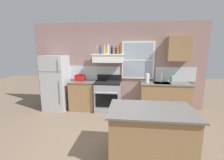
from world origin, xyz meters
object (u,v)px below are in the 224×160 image
dish_soap_bottle (171,79)px  paper_towel_roll (147,78)px  bottle_clear_tall (108,50)px  bottle_amber_wine (120,50)px  refrigerator (56,83)px  stove_range (108,96)px  bottle_balsamic_dark (112,51)px  kitchen_island (150,134)px  bottle_rose_pink (97,50)px  bottle_blue_liqueur (100,50)px  toaster (80,78)px  bottle_champagne_gold_foil (104,50)px  bottle_brown_stout (116,51)px

dish_soap_bottle → paper_towel_roll: bearing=-171.9°
paper_towel_roll → dish_soap_bottle: (0.70, 0.10, -0.04)m
bottle_clear_tall → bottle_amber_wine: size_ratio=1.11×
refrigerator → bottle_clear_tall: bearing=3.5°
stove_range → dish_soap_bottle: 1.96m
bottle_balsamic_dark → dish_soap_bottle: 1.96m
stove_range → dish_soap_bottle: bearing=4.2°
bottle_amber_wine → dish_soap_bottle: bottle_amber_wine is taller
paper_towel_roll → kitchen_island: 2.24m
refrigerator → bottle_balsamic_dark: (1.76, 0.06, 1.00)m
bottle_rose_pink → bottle_blue_liqueur: size_ratio=1.09×
refrigerator → dish_soap_bottle: size_ratio=9.46×
refrigerator → dish_soap_bottle: (3.53, 0.16, 0.15)m
bottle_blue_liqueur → paper_towel_roll: (1.41, -0.05, -0.81)m
toaster → bottle_rose_pink: bearing=9.2°
bottle_rose_pink → bottle_blue_liqueur: 0.13m
bottle_champagne_gold_foil → paper_towel_roll: bottle_champagne_gold_foil is taller
kitchen_island → bottle_amber_wine: bearing=106.6°
refrigerator → bottle_clear_tall: 1.94m
toaster → bottle_amber_wine: bearing=4.3°
bottle_blue_liqueur → bottle_balsamic_dark: 0.35m
bottle_rose_pink → bottle_clear_tall: (0.36, -0.06, 0.01)m
bottle_champagne_gold_foil → paper_towel_roll: 1.54m
refrigerator → kitchen_island: (2.67, -2.09, -0.39)m
bottle_rose_pink → bottle_brown_stout: size_ratio=1.26×
bottle_rose_pink → stove_range: bearing=-21.6°
bottle_rose_pink → bottle_champagne_gold_foil: bearing=-16.6°
stove_range → bottle_amber_wine: (0.35, 0.15, 1.40)m
bottle_clear_tall → paper_towel_roll: 1.44m
bottle_blue_liqueur → refrigerator: bearing=-175.5°
toaster → bottle_champagne_gold_foil: size_ratio=0.98×
bottle_amber_wine → dish_soap_bottle: (1.53, -0.01, -0.86)m
bottle_blue_liqueur → dish_soap_bottle: 2.28m
bottle_champagne_gold_foil → toaster: bearing=-178.7°
refrigerator → bottle_clear_tall: (1.65, 0.10, 1.02)m
bottle_balsamic_dark → paper_towel_roll: size_ratio=0.91×
toaster → bottle_blue_liqueur: (0.66, 0.03, 0.85)m
bottle_balsamic_dark → kitchen_island: 2.72m
bottle_rose_pink → bottle_brown_stout: bottle_rose_pink is taller
paper_towel_roll → stove_range: bearing=-178.2°
bottle_brown_stout → paper_towel_roll: (0.95, -0.10, -0.80)m
toaster → refrigerator: bearing=-174.2°
bottle_blue_liqueur → dish_soap_bottle: size_ratio=1.47×
refrigerator → paper_towel_roll: bearing=1.2°
toaster → bottle_balsamic_dark: 1.31m
paper_towel_roll → kitchen_island: (-0.16, -2.15, -0.59)m
stove_range → bottle_blue_liqueur: size_ratio=4.12×
paper_towel_roll → dish_soap_bottle: 0.71m
bottle_blue_liqueur → paper_towel_roll: size_ratio=0.98×
paper_towel_roll → kitchen_island: size_ratio=0.19×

